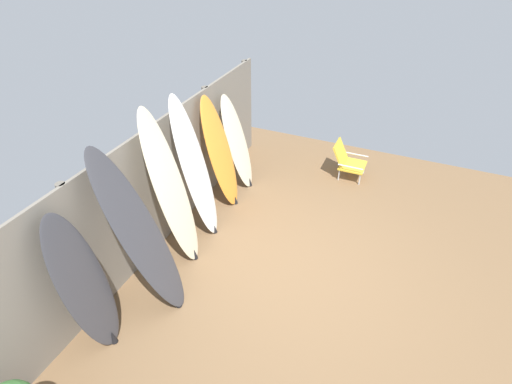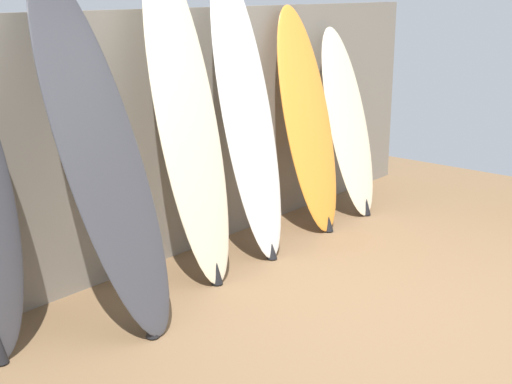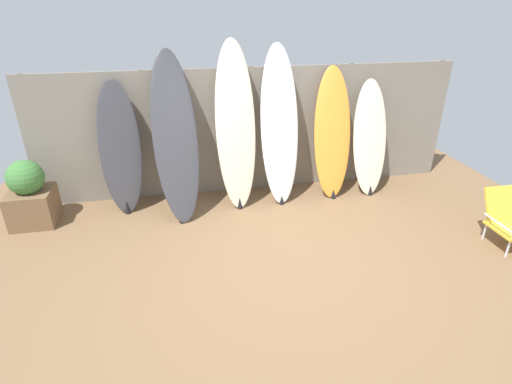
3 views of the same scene
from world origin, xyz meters
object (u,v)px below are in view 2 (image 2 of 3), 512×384
at_px(surfboard_charcoal_1, 101,153).
at_px(surfboard_orange_4, 308,121).
at_px(surfboard_white_3, 247,114).
at_px(surfboard_cream_2, 188,122).
at_px(surfboard_cream_5, 348,124).

relative_size(surfboard_charcoal_1, surfboard_orange_4, 1.15).
height_order(surfboard_white_3, surfboard_orange_4, surfboard_white_3).
height_order(surfboard_cream_2, surfboard_white_3, surfboard_cream_2).
relative_size(surfboard_charcoal_1, surfboard_cream_2, 0.95).
xyz_separation_m(surfboard_cream_2, surfboard_white_3, (0.60, 0.01, -0.03)).
relative_size(surfboard_cream_2, surfboard_cream_5, 1.36).
bearing_deg(surfboard_charcoal_1, surfboard_cream_5, 2.74).
bearing_deg(surfboard_white_3, surfboard_orange_4, 2.37).
distance_m(surfboard_cream_2, surfboard_cream_5, 1.99).
distance_m(surfboard_charcoal_1, surfboard_orange_4, 2.19).
relative_size(surfboard_cream_2, surfboard_white_3, 1.03).
bearing_deg(surfboard_cream_2, surfboard_cream_5, 0.66).
relative_size(surfboard_white_3, surfboard_orange_4, 1.17).
bearing_deg(surfboard_charcoal_1, surfboard_white_3, 4.75).
height_order(surfboard_charcoal_1, surfboard_white_3, surfboard_white_3).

